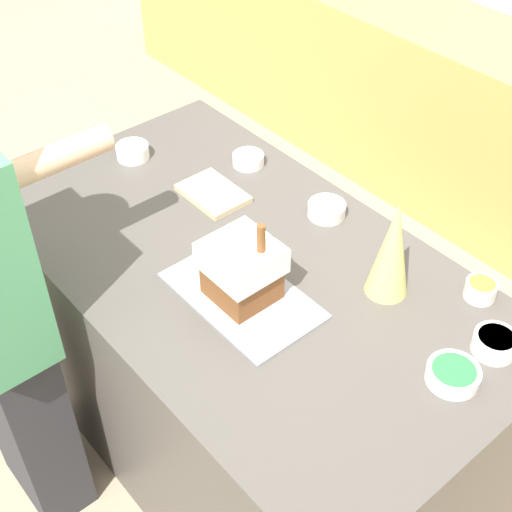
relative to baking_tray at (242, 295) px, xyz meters
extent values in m
plane|color=tan|center=(-0.11, 0.10, -0.92)|extent=(12.00, 12.00, 0.00)
cube|color=#514C47|center=(-0.11, 0.10, -0.46)|extent=(1.75, 0.98, 0.92)
cube|color=#9E9EA8|center=(0.00, 0.00, 0.00)|extent=(0.46, 0.28, 0.01)
cube|color=brown|center=(0.00, 0.00, 0.06)|extent=(0.18, 0.17, 0.10)
cube|color=white|center=(0.00, 0.00, 0.15)|extent=(0.20, 0.19, 0.08)
cylinder|color=brown|center=(0.05, 0.03, 0.23)|extent=(0.02, 0.02, 0.09)
cone|color=#DBD675|center=(0.25, 0.34, 0.16)|extent=(0.12, 0.12, 0.32)
cylinder|color=silver|center=(-0.11, 0.45, 0.02)|extent=(0.12, 0.12, 0.04)
cylinder|color=pink|center=(-0.11, 0.45, 0.04)|extent=(0.10, 0.10, 0.01)
cylinder|color=white|center=(-0.50, 0.44, 0.02)|extent=(0.11, 0.11, 0.04)
cylinder|color=orange|center=(-0.50, 0.44, 0.03)|extent=(0.09, 0.09, 0.01)
cylinder|color=white|center=(0.59, 0.38, 0.02)|extent=(0.12, 0.12, 0.05)
cylinder|color=green|center=(0.59, 0.38, 0.04)|extent=(0.10, 0.10, 0.01)
cylinder|color=silver|center=(0.45, 0.52, 0.02)|extent=(0.09, 0.09, 0.05)
cylinder|color=yellow|center=(0.45, 0.52, 0.04)|extent=(0.08, 0.08, 0.01)
cylinder|color=white|center=(0.59, 0.22, 0.02)|extent=(0.14, 0.14, 0.04)
cylinder|color=green|center=(0.59, 0.22, 0.03)|extent=(0.11, 0.11, 0.01)
cylinder|color=white|center=(-0.81, 0.15, 0.02)|extent=(0.12, 0.12, 0.05)
cylinder|color=pink|center=(-0.81, 0.15, 0.04)|extent=(0.10, 0.10, 0.01)
cube|color=#CCB78C|center=(-0.44, 0.23, 0.01)|extent=(0.23, 0.16, 0.02)
cube|color=#333338|center=(-0.42, -0.58, -0.51)|extent=(0.35, 0.19, 0.83)
cylinder|color=#DBAD89|center=(-0.42, -0.36, 0.39)|extent=(0.08, 0.45, 0.08)
camera|label=1|loc=(1.14, -0.92, 1.46)|focal=50.00mm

